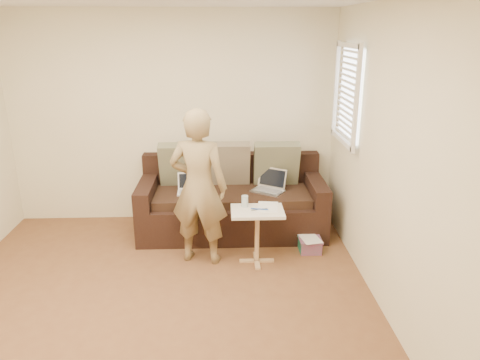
% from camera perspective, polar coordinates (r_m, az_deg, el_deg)
% --- Properties ---
extents(floor, '(4.50, 4.50, 0.00)m').
position_cam_1_polar(floor, '(4.13, -10.83, -16.81)').
color(floor, brown).
rests_on(floor, ground).
extents(wall_back, '(4.00, 0.00, 4.00)m').
position_cam_1_polar(wall_back, '(5.71, -8.46, 7.57)').
color(wall_back, beige).
rests_on(wall_back, ground).
extents(wall_right, '(0.00, 4.50, 4.50)m').
position_cam_1_polar(wall_right, '(3.76, 19.49, 0.97)').
color(wall_right, beige).
rests_on(wall_right, ground).
extents(window_blinds, '(0.12, 0.88, 1.08)m').
position_cam_1_polar(window_blinds, '(5.06, 13.32, 10.47)').
color(window_blinds, white).
rests_on(window_blinds, wall_right).
extents(sofa, '(2.20, 0.95, 0.85)m').
position_cam_1_polar(sofa, '(5.46, -1.01, -2.29)').
color(sofa, black).
rests_on(sofa, ground).
extents(pillow_left, '(0.55, 0.29, 0.57)m').
position_cam_1_polar(pillow_left, '(5.56, -7.27, 1.92)').
color(pillow_left, '#61664B').
rests_on(pillow_left, sofa).
extents(pillow_mid, '(0.55, 0.27, 0.57)m').
position_cam_1_polar(pillow_mid, '(5.56, -1.60, 2.04)').
color(pillow_mid, '#69614B').
rests_on(pillow_mid, sofa).
extents(pillow_right, '(0.55, 0.28, 0.57)m').
position_cam_1_polar(pillow_right, '(5.57, 4.59, 2.02)').
color(pillow_right, '#61664B').
rests_on(pillow_right, sofa).
extents(laptop_silver, '(0.45, 0.42, 0.24)m').
position_cam_1_polar(laptop_silver, '(5.41, 3.48, -1.47)').
color(laptop_silver, '#B7BABC').
rests_on(laptop_silver, sofa).
extents(laptop_white, '(0.31, 0.23, 0.22)m').
position_cam_1_polar(laptop_white, '(5.39, -6.25, -1.63)').
color(laptop_white, white).
rests_on(laptop_white, sofa).
extents(person, '(0.68, 0.53, 1.65)m').
position_cam_1_polar(person, '(4.65, -5.21, -0.92)').
color(person, olive).
rests_on(person, ground).
extents(side_table, '(0.54, 0.38, 0.60)m').
position_cam_1_polar(side_table, '(4.79, 2.15, -7.07)').
color(side_table, silver).
rests_on(side_table, ground).
extents(drinking_glass, '(0.07, 0.07, 0.12)m').
position_cam_1_polar(drinking_glass, '(4.73, 0.61, -2.68)').
color(drinking_glass, silver).
rests_on(drinking_glass, side_table).
extents(scissors, '(0.20, 0.15, 0.02)m').
position_cam_1_polar(scissors, '(4.67, 2.46, -3.69)').
color(scissors, silver).
rests_on(scissors, side_table).
extents(paper_on_table, '(0.25, 0.33, 0.00)m').
position_cam_1_polar(paper_on_table, '(4.75, 3.50, -3.38)').
color(paper_on_table, white).
rests_on(paper_on_table, side_table).
extents(striped_box, '(0.25, 0.25, 0.16)m').
position_cam_1_polar(striped_box, '(5.16, 8.76, -8.03)').
color(striped_box, '#D31F79').
rests_on(striped_box, ground).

